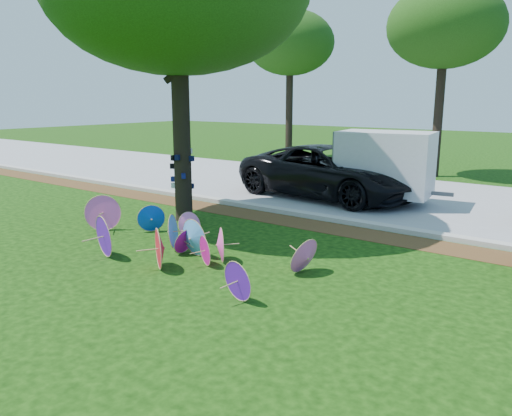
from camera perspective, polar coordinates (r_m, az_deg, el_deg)
The scene contains 8 objects.
ground at distance 9.38m, azimuth -9.89°, elevation -7.11°, with size 90.00×90.00×0.00m, color black.
mulch_strip at distance 12.74m, azimuth 4.94°, elevation -1.70°, with size 90.00×1.00×0.01m, color #472D16.
curb at distance 13.31m, azimuth 6.54°, elevation -0.87°, with size 90.00×0.30×0.12m, color #B7B5AD.
street at distance 16.96m, azimuth 13.64°, elevation 1.56°, with size 90.00×8.00×0.01m, color gray.
parasol_pile at distance 10.30m, azimuth -9.87°, elevation -3.14°, with size 6.10×2.58×0.88m.
black_van at distance 16.00m, azimuth 8.33°, elevation 4.10°, with size 2.72×5.90×1.64m, color black.
cargo_trailer at distance 15.31m, azimuth 14.55°, elevation 4.99°, with size 2.65×1.68×2.45m, color silver.
bg_trees at distance 21.58m, azimuth 20.98°, elevation 18.75°, with size 20.43×6.91×7.40m.
Camera 1 is at (6.49, -6.01, 3.11)m, focal length 35.00 mm.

